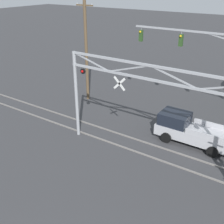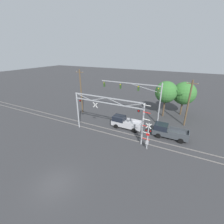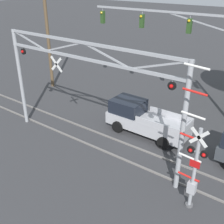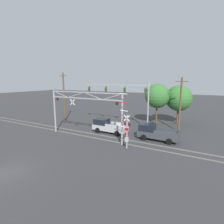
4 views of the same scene
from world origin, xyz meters
name	(u,v)px [view 1 (image 1 of 4)]	position (x,y,z in m)	size (l,w,h in m)	color
rail_track_near	(147,155)	(0.00, 11.37, 0.05)	(80.00, 0.08, 0.10)	gray
rail_track_far	(156,146)	(0.00, 12.81, 0.05)	(80.00, 0.08, 0.10)	gray
crossing_gantry	(148,97)	(-0.01, 11.09, 4.39)	(11.70, 0.28, 6.40)	#9EA0A5
pickup_truck_lead	(189,130)	(1.63, 14.70, 0.99)	(5.38, 2.17, 2.05)	#B7B7BC
utility_pole_left	(86,50)	(-9.55, 17.08, 4.82)	(1.80, 0.28, 9.35)	brown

